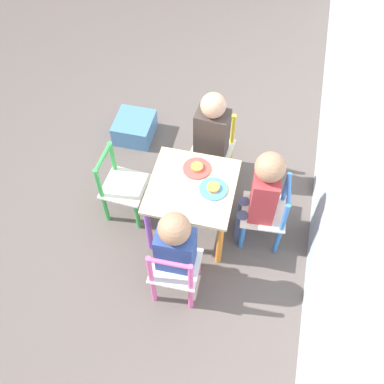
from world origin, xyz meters
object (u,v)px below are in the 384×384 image
object	(u,v)px
chair_yellow	(213,149)
chair_blue	(268,213)
child_back	(262,192)
chair_green	(122,186)
storage_bin	(135,128)
kids_table	(192,193)
plate_left	(197,168)
chair_pink	(175,271)
child_right	(176,245)
child_left	(211,135)
plate_back	(213,189)

from	to	relation	value
chair_yellow	chair_blue	bearing A→B (deg)	-40.82
chair_yellow	child_back	world-z (taller)	child_back
chair_blue	child_back	world-z (taller)	child_back
chair_green	child_back	xyz separation A→B (m)	(-0.00, 0.84, 0.20)
storage_bin	kids_table	bearing A→B (deg)	41.37
plate_left	chair_green	bearing A→B (deg)	-77.63
chair_pink	child_right	xyz separation A→B (m)	(-0.06, -0.00, 0.17)
chair_pink	plate_left	xyz separation A→B (m)	(-0.57, -0.01, 0.19)
child_left	child_right	bearing A→B (deg)	-87.28
chair_blue	chair_pink	size ratio (longest dim) A/B	1.00
child_back	child_right	distance (m)	0.57
chair_pink	storage_bin	size ratio (longest dim) A/B	1.82
chair_green	plate_back	distance (m)	0.60
child_right	plate_left	bearing A→B (deg)	-90.25
child_left	chair_blue	bearing A→B (deg)	-36.07
child_back	storage_bin	world-z (taller)	child_back
chair_yellow	chair_green	world-z (taller)	same
chair_green	child_back	size ratio (longest dim) A/B	0.67
chair_yellow	chair_pink	distance (m)	0.90
kids_table	chair_pink	bearing A→B (deg)	1.06
child_right	plate_left	distance (m)	0.51
plate_back	plate_left	distance (m)	0.17
child_right	plate_back	world-z (taller)	child_right
chair_yellow	child_left	distance (m)	0.20
chair_blue	chair_yellow	xyz separation A→B (m)	(-0.42, -0.42, 0.00)
chair_pink	kids_table	bearing A→B (deg)	-90.00
child_back	plate_back	xyz separation A→B (m)	(0.03, -0.27, -0.01)
child_right	plate_back	bearing A→B (deg)	-107.56
chair_blue	storage_bin	bearing A→B (deg)	-125.42
chair_yellow	plate_left	size ratio (longest dim) A/B	3.10
child_back	storage_bin	size ratio (longest dim) A/B	2.71
chair_blue	child_left	world-z (taller)	child_left
kids_table	chair_green	world-z (taller)	chair_green
chair_blue	child_back	distance (m)	0.21
storage_bin	chair_pink	bearing A→B (deg)	28.00
chair_green	storage_bin	world-z (taller)	chair_green
chair_blue	child_right	size ratio (longest dim) A/B	0.72
chair_yellow	kids_table	bearing A→B (deg)	-90.00
plate_left	storage_bin	size ratio (longest dim) A/B	0.59
chair_yellow	chair_green	bearing A→B (deg)	-134.33
chair_green	child_right	distance (m)	0.64
chair_yellow	chair_pink	xyz separation A→B (m)	(0.90, -0.03, 0.00)
chair_yellow	storage_bin	xyz separation A→B (m)	(-0.21, -0.62, -0.16)
child_left	plate_left	bearing A→B (deg)	-92.00
child_right	plate_back	xyz separation A→B (m)	(-0.39, 0.12, 0.01)
chair_pink	child_right	size ratio (longest dim) A/B	0.72
kids_table	plate_back	distance (m)	0.15
child_left	child_right	world-z (taller)	child_left
child_right	chair_yellow	bearing A→B (deg)	-92.92
kids_table	plate_left	distance (m)	0.15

